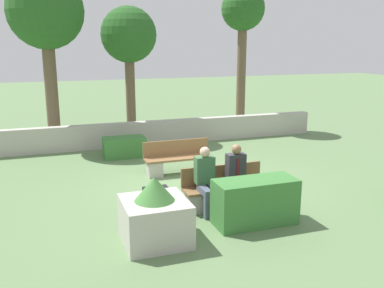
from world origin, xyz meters
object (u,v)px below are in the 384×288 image
(bench_left_side, at_px, (179,161))
(planter_corner_left, at_px, (155,215))
(person_seated_woman, at_px, (207,177))
(tree_center_right, at_px, (243,16))
(bench_front, at_px, (225,192))
(tree_center_left, at_px, (129,37))
(person_seated_man, at_px, (238,174))
(tree_leftmost, at_px, (46,14))
(suitcase, at_px, (156,205))

(bench_left_side, bearing_deg, planter_corner_left, -123.42)
(person_seated_woman, bearing_deg, tree_center_right, 60.01)
(bench_left_side, bearing_deg, bench_front, -95.35)
(bench_left_side, height_order, tree_center_left, tree_center_left)
(bench_front, relative_size, person_seated_man, 1.36)
(bench_front, relative_size, tree_center_left, 0.40)
(bench_front, relative_size, tree_center_right, 0.33)
(bench_front, xyz_separation_m, tree_leftmost, (-3.10, 6.65, 3.80))
(person_seated_man, xyz_separation_m, planter_corner_left, (-1.97, -0.94, -0.24))
(bench_left_side, relative_size, suitcase, 2.01)
(planter_corner_left, relative_size, tree_leftmost, 0.21)
(person_seated_man, distance_m, tree_center_left, 7.48)
(suitcase, distance_m, tree_leftmost, 8.06)
(person_seated_man, height_order, tree_center_left, tree_center_left)
(person_seated_woman, relative_size, tree_center_left, 0.29)
(bench_left_side, distance_m, tree_leftmost, 6.33)
(person_seated_woman, relative_size, planter_corner_left, 1.14)
(tree_leftmost, bearing_deg, suitcase, -77.25)
(bench_left_side, bearing_deg, person_seated_woman, -105.59)
(bench_left_side, xyz_separation_m, person_seated_woman, (-0.25, -2.64, 0.40))
(bench_front, distance_m, tree_center_left, 7.49)
(bench_left_side, distance_m, suitcase, 3.09)
(tree_center_right, bearing_deg, bench_left_side, -130.36)
(tree_center_left, bearing_deg, person_seated_woman, -89.20)
(bench_front, relative_size, bench_left_side, 1.00)
(person_seated_woman, bearing_deg, tree_center_left, 90.80)
(person_seated_man, relative_size, suitcase, 1.48)
(suitcase, bearing_deg, person_seated_man, 4.99)
(bench_left_side, relative_size, planter_corner_left, 1.54)
(tree_leftmost, bearing_deg, tree_center_left, 2.84)
(bench_front, height_order, planter_corner_left, planter_corner_left)
(tree_center_right, bearing_deg, tree_leftmost, -175.74)
(suitcase, distance_m, tree_center_right, 9.93)
(person_seated_man, relative_size, tree_center_left, 0.29)
(bench_front, distance_m, person_seated_woman, 0.62)
(bench_front, bearing_deg, bench_left_side, 94.78)
(suitcase, distance_m, tree_center_left, 7.78)
(tree_leftmost, distance_m, tree_center_left, 2.64)
(bench_left_side, height_order, planter_corner_left, planter_corner_left)
(bench_front, xyz_separation_m, person_seated_man, (0.22, -0.14, 0.39))
(bench_left_side, distance_m, tree_center_right, 7.26)
(tree_center_left, bearing_deg, suitcase, -97.84)
(person_seated_woman, relative_size, suitcase, 1.48)
(bench_front, bearing_deg, tree_center_right, 62.35)
(planter_corner_left, bearing_deg, bench_front, 31.68)
(bench_left_side, height_order, person_seated_woman, person_seated_woman)
(bench_left_side, xyz_separation_m, tree_center_right, (3.96, 4.66, 3.92))
(suitcase, bearing_deg, bench_left_side, 64.67)
(person_seated_woman, height_order, tree_leftmost, tree_leftmost)
(person_seated_woman, height_order, suitcase, person_seated_woman)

